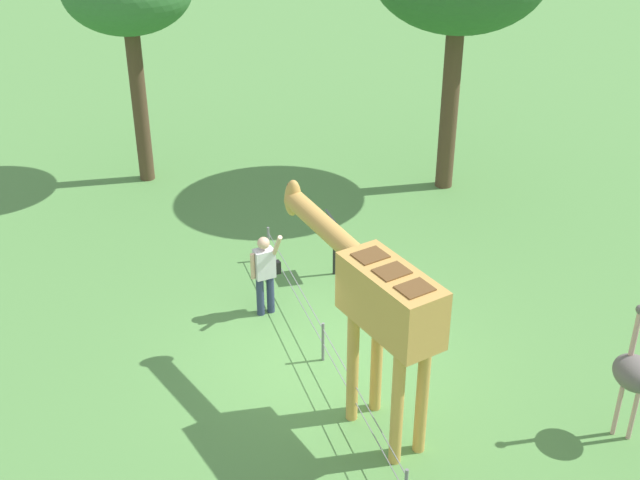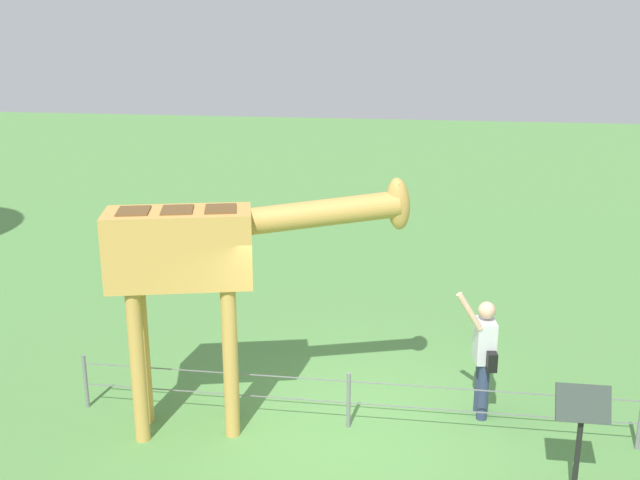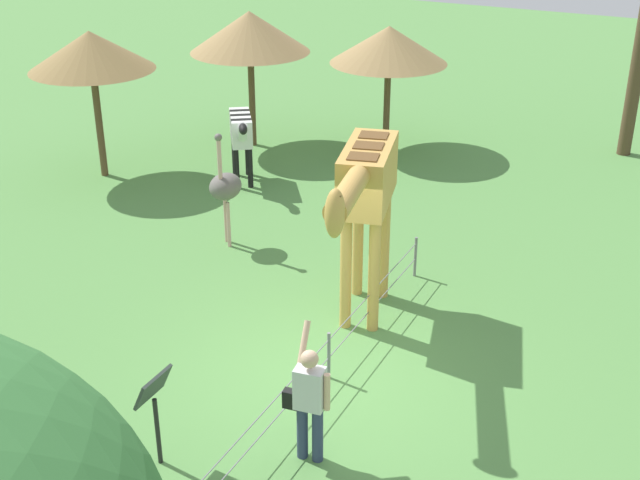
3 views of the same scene
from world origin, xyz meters
name	(u,v)px [view 2 (image 2 of 3)]	position (x,y,z in m)	size (l,w,h in m)	color
ground_plane	(348,430)	(0.00, 0.00, 0.00)	(60.00, 60.00, 0.00)	#568E47
giraffe	(205,260)	(-1.72, -0.16, 2.23)	(3.63, 1.36, 3.19)	gold
visitor	(484,352)	(1.67, 0.62, 0.90)	(0.56, 0.58, 1.77)	navy
info_sign	(581,419)	(2.57, -1.00, 0.95)	(0.56, 0.21, 1.32)	black
wire_fence	(349,398)	(0.00, 0.08, 0.40)	(7.05, 0.05, 0.75)	slate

